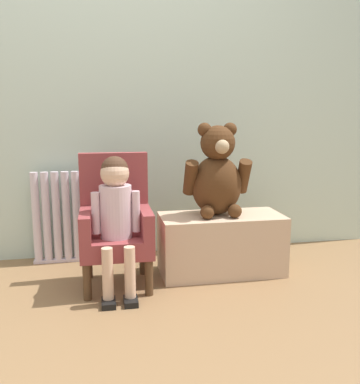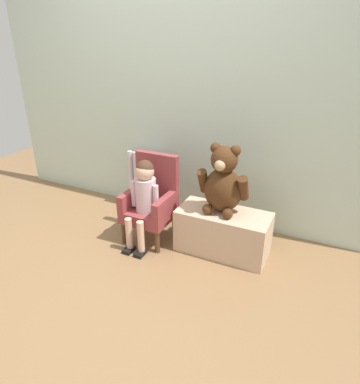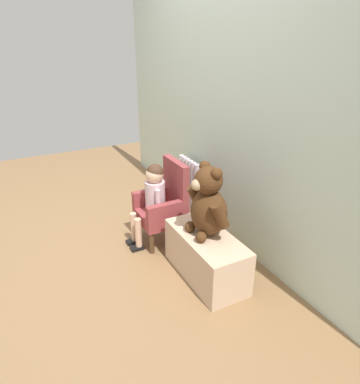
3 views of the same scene
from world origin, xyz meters
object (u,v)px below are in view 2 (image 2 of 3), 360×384
at_px(low_bench, 223,232).
at_px(child_armchair, 152,200).
at_px(radiator, 145,182).
at_px(child_figure, 144,191).
at_px(large_teddy_bear, 223,183).

bearing_deg(low_bench, child_armchair, -175.75).
xyz_separation_m(radiator, child_figure, (0.33, -0.53, 0.18)).
bearing_deg(radiator, child_armchair, -52.17).
height_order(radiator, low_bench, radiator).
bearing_deg(child_armchair, large_teddy_bear, 6.36).
height_order(child_armchair, large_teddy_bear, large_teddy_bear).
distance_m(radiator, large_teddy_bear, 1.03).
relative_size(child_figure, large_teddy_bear, 1.35).
xyz_separation_m(child_armchair, large_teddy_bear, (0.60, 0.07, 0.25)).
bearing_deg(child_armchair, radiator, 127.83).
bearing_deg(child_figure, low_bench, 14.31).
distance_m(child_armchair, large_teddy_bear, 0.65).
distance_m(child_figure, low_bench, 0.71).
bearing_deg(child_figure, child_armchair, 90.00).
height_order(radiator, child_figure, child_figure).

